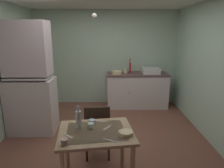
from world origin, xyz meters
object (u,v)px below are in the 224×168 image
dining_table (96,140)px  teacup_mint (92,122)px  mixing_bowl_counter (117,72)px  chair_far_side (97,130)px  serving_bowl_wide (126,133)px  sink_basin (151,71)px  hutch_cabinet (30,83)px  glass_bottle (78,119)px  hand_pump (130,67)px

dining_table → teacup_mint: 0.27m
mixing_bowl_counter → chair_far_side: (-0.38, -2.28, -0.47)m
serving_bowl_wide → dining_table: bearing=165.7°
chair_far_side → serving_bowl_wide: size_ratio=5.30×
sink_basin → hutch_cabinet: bearing=-151.5°
glass_bottle → hutch_cabinet: bearing=128.6°
hutch_cabinet → glass_bottle: bearing=-51.4°
sink_basin → serving_bowl_wide: size_ratio=2.61×
hutch_cabinet → chair_far_side: 1.71m
hand_pump → teacup_mint: bearing=-105.7°
hand_pump → serving_bowl_wide: hand_pump is taller
hand_pump → dining_table: 3.09m
hutch_cabinet → glass_bottle: hutch_cabinet is taller
mixing_bowl_counter → glass_bottle: bearing=-101.9°
dining_table → chair_far_side: bearing=92.1°
mixing_bowl_counter → dining_table: 2.92m
hutch_cabinet → dining_table: (1.36, -1.52, -0.36)m
mixing_bowl_counter → chair_far_side: size_ratio=0.30×
dining_table → glass_bottle: 0.35m
sink_basin → chair_far_side: bearing=-118.7°
hutch_cabinet → hand_pump: size_ratio=5.54×
sink_basin → glass_bottle: size_ratio=1.48×
sink_basin → serving_bowl_wide: bearing=-106.4°
mixing_bowl_counter → glass_bottle: 2.85m
sink_basin → mixing_bowl_counter: bearing=-176.8°
teacup_mint → mixing_bowl_counter: bearing=80.9°
hutch_cabinet → serving_bowl_wide: size_ratio=12.78×
hand_pump → hutch_cabinet: bearing=-144.8°
mixing_bowl_counter → sink_basin: bearing=3.2°
dining_table → chair_far_side: chair_far_side is taller
hand_pump → mixing_bowl_counter: 0.39m
serving_bowl_wide → glass_bottle: bearing=162.2°
sink_basin → chair_far_side: sink_basin is taller
hutch_cabinet → mixing_bowl_counter: bearing=38.4°
mixing_bowl_counter → serving_bowl_wide: 2.98m
sink_basin → glass_bottle: bearing=-117.5°
glass_bottle → teacup_mint: bearing=36.1°
mixing_bowl_counter → teacup_mint: 2.71m
hand_pump → serving_bowl_wide: 3.10m
serving_bowl_wide → teacup_mint: bearing=144.7°
chair_far_side → glass_bottle: 0.68m
sink_basin → serving_bowl_wide: 3.16m
serving_bowl_wide → hutch_cabinet: bearing=136.9°
mixing_bowl_counter → glass_bottle: glass_bottle is taller
hutch_cabinet → hand_pump: hutch_cabinet is taller
hutch_cabinet → chair_far_side: bearing=-34.4°
dining_table → teacup_mint: (-0.07, 0.21, 0.15)m
teacup_mint → hutch_cabinet: bearing=134.7°
sink_basin → mixing_bowl_counter: sink_basin is taller
sink_basin → teacup_mint: sink_basin is taller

